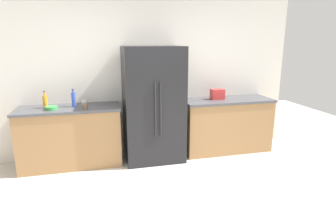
% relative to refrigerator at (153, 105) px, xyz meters
% --- Properties ---
extents(ground_plane, '(10.52, 10.52, 0.00)m').
position_rel_refrigerator_xyz_m(ground_plane, '(-0.05, -1.60, -0.93)').
color(ground_plane, beige).
extents(kitchen_back_panel, '(5.26, 0.10, 2.81)m').
position_rel_refrigerator_xyz_m(kitchen_back_panel, '(-0.05, 0.42, 0.48)').
color(kitchen_back_panel, silver).
rests_on(kitchen_back_panel, ground_plane).
extents(counter_left, '(1.54, 0.63, 0.94)m').
position_rel_refrigerator_xyz_m(counter_left, '(-1.31, 0.06, -0.45)').
color(counter_left, '#9E7247').
rests_on(counter_left, ground_plane).
extents(counter_right, '(1.58, 0.63, 0.94)m').
position_rel_refrigerator_xyz_m(counter_right, '(1.33, 0.06, -0.45)').
color(counter_right, '#9E7247').
rests_on(counter_right, ground_plane).
extents(refrigerator, '(0.94, 0.73, 1.85)m').
position_rel_refrigerator_xyz_m(refrigerator, '(0.00, 0.00, 0.00)').
color(refrigerator, black).
rests_on(refrigerator, ground_plane).
extents(toaster, '(0.22, 0.15, 0.18)m').
position_rel_refrigerator_xyz_m(toaster, '(1.16, 0.10, 0.10)').
color(toaster, red).
rests_on(toaster, counter_right).
extents(bottle_a, '(0.06, 0.06, 0.28)m').
position_rel_refrigerator_xyz_m(bottle_a, '(-1.23, 0.09, 0.13)').
color(bottle_a, blue).
rests_on(bottle_a, counter_left).
extents(bottle_b, '(0.07, 0.07, 0.26)m').
position_rel_refrigerator_xyz_m(bottle_b, '(-1.64, 0.10, 0.12)').
color(bottle_b, orange).
rests_on(bottle_b, counter_left).
extents(cup_a, '(0.07, 0.07, 0.09)m').
position_rel_refrigerator_xyz_m(cup_a, '(-1.06, -0.10, 0.06)').
color(cup_a, brown).
rests_on(cup_a, counter_left).
extents(cup_b, '(0.08, 0.08, 0.07)m').
position_rel_refrigerator_xyz_m(cup_b, '(-1.08, 0.20, 0.05)').
color(cup_b, white).
rests_on(cup_b, counter_left).
extents(bowl_a, '(0.18, 0.18, 0.05)m').
position_rel_refrigerator_xyz_m(bowl_a, '(-1.54, -0.03, 0.04)').
color(bowl_a, green).
rests_on(bowl_a, counter_left).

